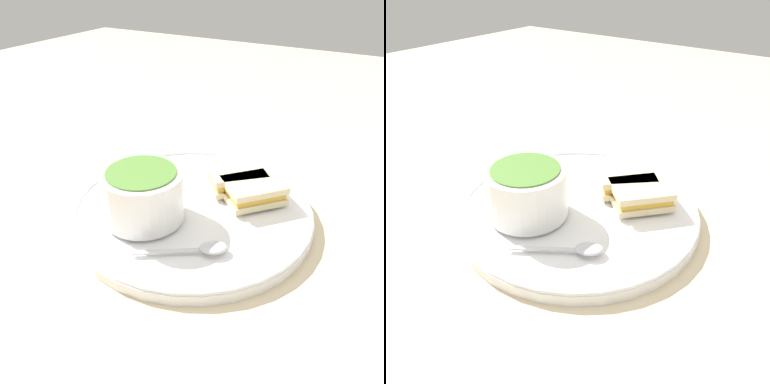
# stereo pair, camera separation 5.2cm
# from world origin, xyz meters

# --- Properties ---
(ground_plane) EXTENTS (2.40, 2.40, 0.00)m
(ground_plane) POSITION_xyz_m (0.00, 0.00, 0.00)
(ground_plane) COLOR beige
(plate) EXTENTS (0.34, 0.34, 0.02)m
(plate) POSITION_xyz_m (0.00, 0.00, 0.01)
(plate) COLOR white
(plate) RESTS_ON ground_plane
(soup_bowl) EXTENTS (0.11, 0.11, 0.07)m
(soup_bowl) POSITION_xyz_m (-0.06, 0.04, 0.05)
(soup_bowl) COLOR white
(soup_bowl) RESTS_ON plate
(spoon) EXTENTS (0.08, 0.10, 0.01)m
(spoon) POSITION_xyz_m (-0.08, -0.06, 0.02)
(spoon) COLOR silver
(spoon) RESTS_ON plate
(sandwich_half_near) EXTENTS (0.10, 0.10, 0.03)m
(sandwich_half_near) POSITION_xyz_m (0.05, -0.07, 0.03)
(sandwich_half_near) COLOR beige
(sandwich_half_near) RESTS_ON plate
(sandwich_half_far) EXTENTS (0.10, 0.10, 0.03)m
(sandwich_half_far) POSITION_xyz_m (0.07, -0.03, 0.03)
(sandwich_half_far) COLOR beige
(sandwich_half_far) RESTS_ON plate
(menu_sheet) EXTENTS (0.26, 0.31, 0.00)m
(menu_sheet) POSITION_xyz_m (0.12, 0.36, 0.00)
(menu_sheet) COLOR white
(menu_sheet) RESTS_ON ground_plane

